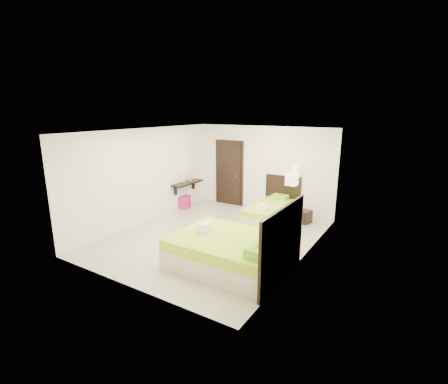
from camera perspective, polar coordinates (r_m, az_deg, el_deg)
The scene contains 7 objects.
floor at distance 8.15m, azimuth -1.73°, elevation -7.86°, with size 5.50×5.50×0.00m, color #BEB59E.
bed_single at distance 9.33m, azimuth 8.31°, elevation -3.30°, with size 1.11×1.85×1.53m.
bed_double at distance 6.60m, azimuth 1.77°, elevation -10.25°, with size 2.28×1.94×1.88m.
nightstand at distance 9.34m, azimuth 13.73°, elevation -4.19°, with size 0.40×0.36×0.36m, color black.
ottoman at distance 10.50m, azimuth -7.17°, elevation -1.72°, with size 0.39×0.39×0.39m, color #A71662.
door at distance 10.67m, azimuth 0.90°, elevation 3.36°, with size 1.02×0.15×2.14m.
console_shelf at distance 10.33m, azimuth -6.48°, elevation 1.57°, with size 0.35×1.20×0.78m.
Camera 1 is at (4.20, -6.27, 3.08)m, focal length 26.00 mm.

